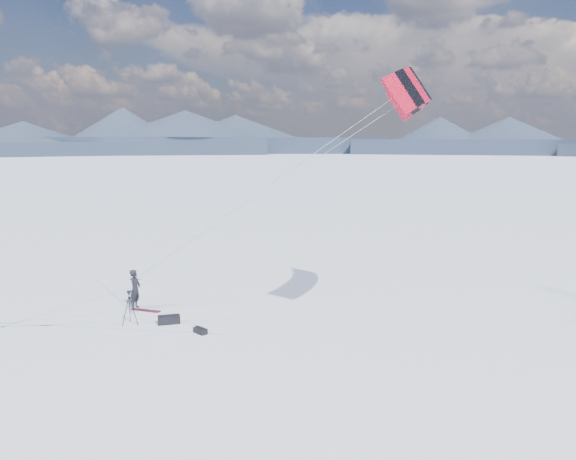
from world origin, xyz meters
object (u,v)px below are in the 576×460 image
at_px(gear_bag_a, 169,319).
at_px(gear_bag_b, 200,331).
at_px(snowkiter, 136,308).
at_px(snowboard, 145,310).
at_px(tripod, 129,303).

relative_size(gear_bag_a, gear_bag_b, 1.49).
height_order(snowkiter, snowboard, snowkiter).
bearing_deg(snowboard, gear_bag_a, -32.59).
xyz_separation_m(snowkiter, gear_bag_a, (2.64, -1.37, 0.18)).
bearing_deg(gear_bag_b, gear_bag_a, -175.05).
bearing_deg(snowboard, tripod, -76.21).
xyz_separation_m(tripod, gear_bag_b, (3.37, 0.02, -0.84)).
height_order(gear_bag_a, gear_bag_b, gear_bag_a).
bearing_deg(gear_bag_b, tripod, -155.59).
relative_size(snowkiter, snowboard, 1.26).
distance_m(snowboard, gear_bag_a, 2.35).
height_order(snowkiter, gear_bag_b, snowkiter).
xyz_separation_m(gear_bag_a, gear_bag_b, (1.88, -0.65, -0.06)).
bearing_deg(tripod, snowkiter, 114.30).
distance_m(tripod, gear_bag_b, 3.47).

